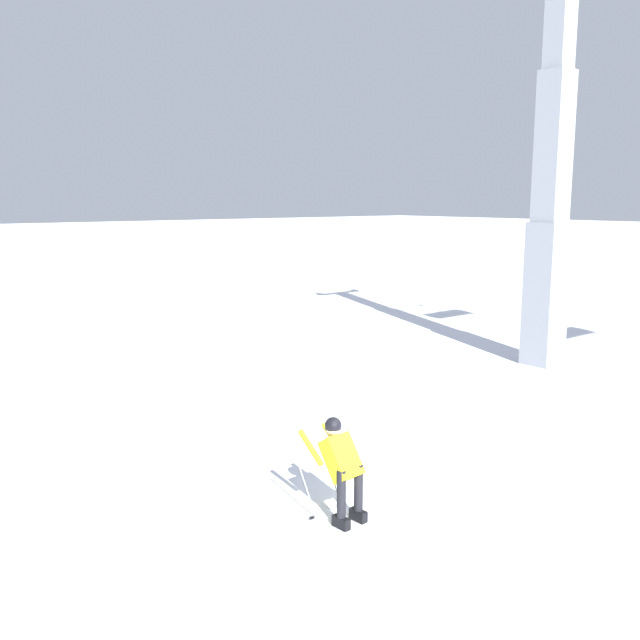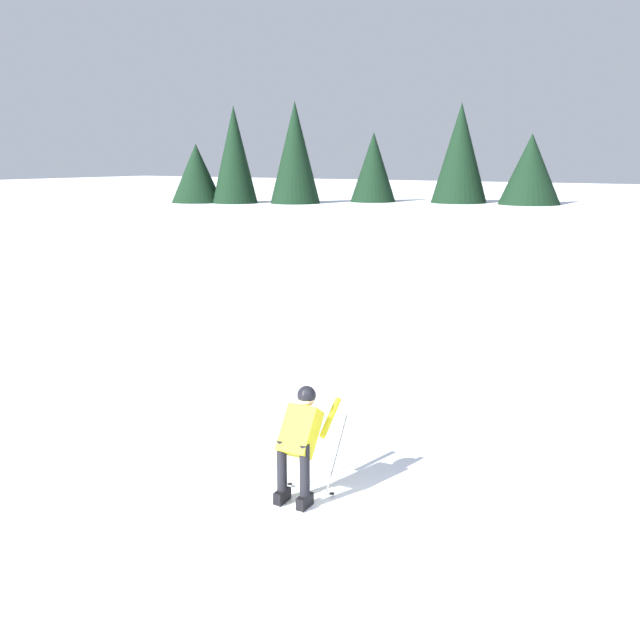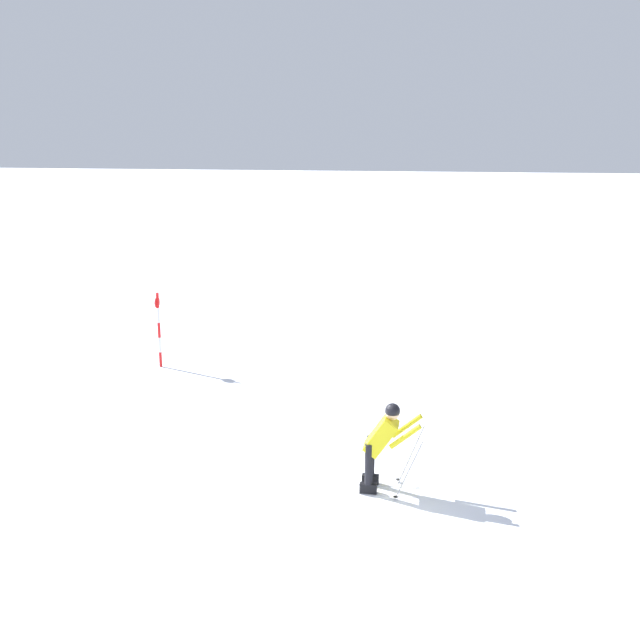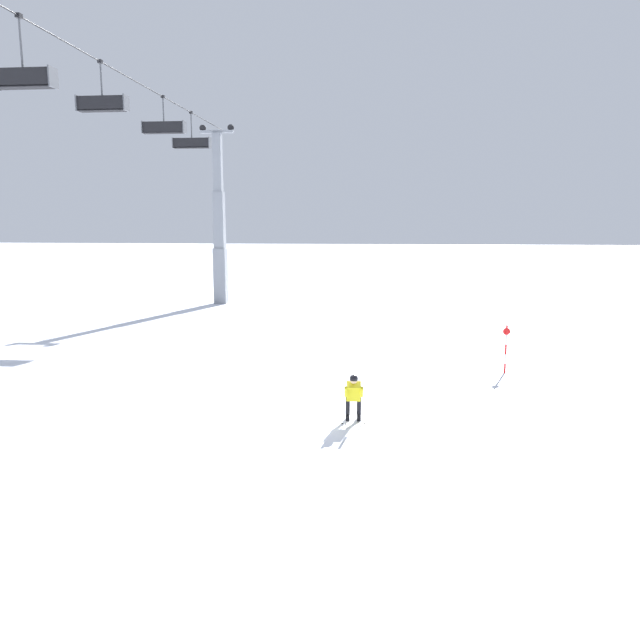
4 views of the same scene
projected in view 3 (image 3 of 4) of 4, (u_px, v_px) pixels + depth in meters
The scene contains 3 objects.
ground_plane at pixel (303, 510), 11.76m from camera, with size 260.00×260.00×0.00m, color white.
skier_carving_main at pixel (382, 440), 12.24m from camera, with size 1.70×0.73×1.66m.
trail_marker_pole at pixel (159, 327), 18.96m from camera, with size 0.07×0.28×1.91m.
Camera 3 is at (-2.61, 10.44, 5.61)m, focal length 42.46 mm.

